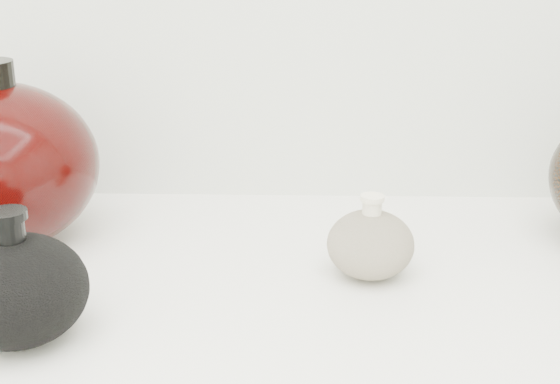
{
  "coord_description": "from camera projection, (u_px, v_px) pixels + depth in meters",
  "views": [
    {
      "loc": [
        0.05,
        0.13,
        1.29
      ],
      "look_at": [
        0.03,
        0.92,
        1.01
      ],
      "focal_mm": 50.0,
      "sensor_mm": 36.0,
      "label": 1
    }
  ],
  "objects": [
    {
      "name": "black_gourd_vase",
      "position": [
        16.0,
        289.0,
        0.74
      ],
      "size": [
        0.16,
        0.16,
        0.13
      ],
      "color": "black",
      "rests_on": "display_counter"
    },
    {
      "name": "cream_gourd_vase",
      "position": [
        370.0,
        244.0,
        0.88
      ],
      "size": [
        0.13,
        0.13,
        0.1
      ],
      "color": "#C3B898",
      "rests_on": "display_counter"
    }
  ]
}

